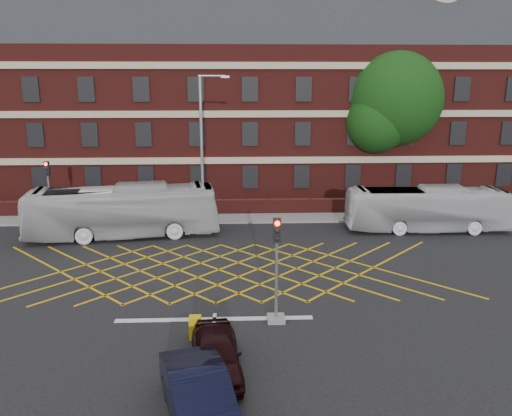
{
  "coord_description": "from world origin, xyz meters",
  "views": [
    {
      "loc": [
        0.97,
        -22.01,
        9.33
      ],
      "look_at": [
        1.89,
        1.5,
        3.37
      ],
      "focal_mm": 35.0,
      "sensor_mm": 36.0,
      "label": 1
    }
  ],
  "objects_px": {
    "traffic_light_near": "(276,280)",
    "utility_cabinet": "(195,327)",
    "bus_right": "(427,209)",
    "deciduous_tree": "(393,106)",
    "bus_left": "(123,211)",
    "street_lamp": "(204,179)",
    "car_maroon": "(216,353)",
    "car_navy": "(200,400)",
    "traffic_light_far": "(50,199)",
    "direction_signs": "(40,203)"
  },
  "relations": [
    {
      "from": "traffic_light_far",
      "to": "street_lamp",
      "type": "bearing_deg",
      "value": -11.84
    },
    {
      "from": "traffic_light_far",
      "to": "street_lamp",
      "type": "relative_size",
      "value": 0.44
    },
    {
      "from": "bus_left",
      "to": "car_navy",
      "type": "bearing_deg",
      "value": -170.06
    },
    {
      "from": "bus_right",
      "to": "street_lamp",
      "type": "xyz_separation_m",
      "value": [
        -14.24,
        0.21,
        1.99
      ]
    },
    {
      "from": "bus_left",
      "to": "car_maroon",
      "type": "distance_m",
      "value": 16.51
    },
    {
      "from": "utility_cabinet",
      "to": "traffic_light_far",
      "type": "bearing_deg",
      "value": 124.39
    },
    {
      "from": "car_navy",
      "to": "traffic_light_near",
      "type": "bearing_deg",
      "value": 50.52
    },
    {
      "from": "deciduous_tree",
      "to": "utility_cabinet",
      "type": "distance_m",
      "value": 26.77
    },
    {
      "from": "car_maroon",
      "to": "car_navy",
      "type": "bearing_deg",
      "value": -103.29
    },
    {
      "from": "car_maroon",
      "to": "utility_cabinet",
      "type": "distance_m",
      "value": 2.43
    },
    {
      "from": "car_maroon",
      "to": "deciduous_tree",
      "type": "height_order",
      "value": "deciduous_tree"
    },
    {
      "from": "traffic_light_near",
      "to": "direction_signs",
      "type": "xyz_separation_m",
      "value": [
        -14.93,
        15.18,
        -0.39
      ]
    },
    {
      "from": "bus_left",
      "to": "deciduous_tree",
      "type": "bearing_deg",
      "value": -73.63
    },
    {
      "from": "utility_cabinet",
      "to": "car_maroon",
      "type": "bearing_deg",
      "value": -69.16
    },
    {
      "from": "car_maroon",
      "to": "deciduous_tree",
      "type": "bearing_deg",
      "value": 55.97
    },
    {
      "from": "bus_right",
      "to": "street_lamp",
      "type": "relative_size",
      "value": 1.06
    },
    {
      "from": "street_lamp",
      "to": "direction_signs",
      "type": "relative_size",
      "value": 4.43
    },
    {
      "from": "traffic_light_near",
      "to": "traffic_light_far",
      "type": "height_order",
      "value": "same"
    },
    {
      "from": "bus_right",
      "to": "traffic_light_far",
      "type": "xyz_separation_m",
      "value": [
        -24.64,
        2.39,
        0.33
      ]
    },
    {
      "from": "deciduous_tree",
      "to": "bus_left",
      "type": "bearing_deg",
      "value": -155.16
    },
    {
      "from": "bus_left",
      "to": "traffic_light_far",
      "type": "distance_m",
      "value": 6.18
    },
    {
      "from": "bus_left",
      "to": "traffic_light_far",
      "type": "relative_size",
      "value": 2.71
    },
    {
      "from": "traffic_light_near",
      "to": "street_lamp",
      "type": "height_order",
      "value": "street_lamp"
    },
    {
      "from": "bus_left",
      "to": "bus_right",
      "type": "height_order",
      "value": "bus_left"
    },
    {
      "from": "bus_left",
      "to": "street_lamp",
      "type": "height_order",
      "value": "street_lamp"
    },
    {
      "from": "bus_right",
      "to": "traffic_light_near",
      "type": "xyz_separation_m",
      "value": [
        -10.64,
        -12.24,
        0.33
      ]
    },
    {
      "from": "bus_right",
      "to": "direction_signs",
      "type": "relative_size",
      "value": 4.68
    },
    {
      "from": "traffic_light_far",
      "to": "car_navy",
      "type": "bearing_deg",
      "value": -61.2
    },
    {
      "from": "bus_left",
      "to": "bus_right",
      "type": "xyz_separation_m",
      "value": [
        19.18,
        0.51,
        -0.18
      ]
    },
    {
      "from": "bus_right",
      "to": "deciduous_tree",
      "type": "distance_m",
      "value": 10.34
    },
    {
      "from": "bus_left",
      "to": "bus_right",
      "type": "bearing_deg",
      "value": -96.94
    },
    {
      "from": "street_lamp",
      "to": "car_navy",
      "type": "bearing_deg",
      "value": -86.93
    },
    {
      "from": "direction_signs",
      "to": "car_navy",
      "type": "bearing_deg",
      "value": -59.93
    },
    {
      "from": "deciduous_tree",
      "to": "traffic_light_near",
      "type": "bearing_deg",
      "value": -117.3
    },
    {
      "from": "traffic_light_near",
      "to": "car_navy",
      "type": "bearing_deg",
      "value": -113.05
    },
    {
      "from": "car_maroon",
      "to": "traffic_light_near",
      "type": "bearing_deg",
      "value": 51.36
    },
    {
      "from": "traffic_light_near",
      "to": "direction_signs",
      "type": "height_order",
      "value": "traffic_light_near"
    },
    {
      "from": "car_navy",
      "to": "direction_signs",
      "type": "relative_size",
      "value": 2.14
    },
    {
      "from": "deciduous_tree",
      "to": "utility_cabinet",
      "type": "bearing_deg",
      "value": -122.18
    },
    {
      "from": "bus_right",
      "to": "car_maroon",
      "type": "distance_m",
      "value": 20.38
    },
    {
      "from": "street_lamp",
      "to": "traffic_light_near",
      "type": "bearing_deg",
      "value": -73.88
    },
    {
      "from": "car_navy",
      "to": "car_maroon",
      "type": "height_order",
      "value": "car_navy"
    },
    {
      "from": "deciduous_tree",
      "to": "utility_cabinet",
      "type": "relative_size",
      "value": 13.31
    },
    {
      "from": "bus_left",
      "to": "direction_signs",
      "type": "xyz_separation_m",
      "value": [
        -6.39,
        3.46,
        -0.24
      ]
    },
    {
      "from": "traffic_light_near",
      "to": "bus_left",
      "type": "bearing_deg",
      "value": 126.06
    },
    {
      "from": "car_navy",
      "to": "traffic_light_near",
      "type": "xyz_separation_m",
      "value": [
        2.6,
        6.11,
        0.99
      ]
    },
    {
      "from": "traffic_light_near",
      "to": "utility_cabinet",
      "type": "xyz_separation_m",
      "value": [
        -3.12,
        -1.26,
        -1.32
      ]
    },
    {
      "from": "bus_left",
      "to": "street_lamp",
      "type": "bearing_deg",
      "value": -90.18
    },
    {
      "from": "bus_right",
      "to": "car_maroon",
      "type": "height_order",
      "value": "bus_right"
    },
    {
      "from": "car_maroon",
      "to": "traffic_light_near",
      "type": "height_order",
      "value": "traffic_light_near"
    }
  ]
}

